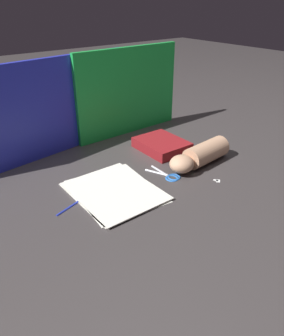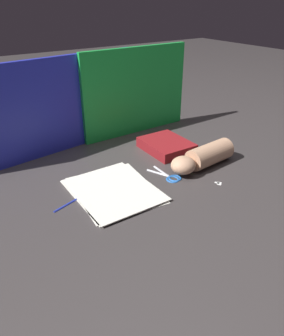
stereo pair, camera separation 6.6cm
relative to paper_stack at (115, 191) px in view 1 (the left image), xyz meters
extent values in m
plane|color=#3D3838|center=(0.14, -0.07, 0.00)|extent=(6.00, 6.00, 0.00)
cube|color=#2833D1|center=(-0.02, 0.40, 0.18)|extent=(0.73, 0.12, 0.37)
cube|color=green|center=(0.35, 0.40, 0.19)|extent=(0.53, 0.03, 0.38)
cube|color=white|center=(0.00, 0.00, 0.00)|extent=(0.28, 0.33, 0.00)
cube|color=white|center=(0.00, 0.00, 0.00)|extent=(0.25, 0.31, 0.00)
cube|color=white|center=(0.00, 0.00, 0.00)|extent=(0.25, 0.30, 0.00)
cube|color=maroon|center=(0.34, 0.16, 0.02)|extent=(0.17, 0.21, 0.04)
sphere|color=silver|center=(0.21, -0.02, 0.00)|extent=(0.01, 0.01, 0.01)
cylinder|color=silver|center=(0.19, 0.02, 0.00)|extent=(0.04, 0.08, 0.01)
torus|color=blue|center=(0.22, -0.05, 0.00)|extent=(0.06, 0.06, 0.01)
cylinder|color=silver|center=(0.21, 0.02, 0.00)|extent=(0.01, 0.09, 0.01)
torus|color=blue|center=(0.21, -0.05, 0.00)|extent=(0.05, 0.05, 0.01)
cylinder|color=tan|center=(0.40, -0.03, 0.04)|extent=(0.20, 0.10, 0.08)
ellipsoid|color=tan|center=(0.26, -0.05, 0.04)|extent=(0.10, 0.09, 0.06)
cube|color=white|center=(0.32, -0.15, 0.00)|extent=(0.02, 0.02, 0.00)
cube|color=white|center=(0.32, -0.16, 0.00)|extent=(0.02, 0.02, 0.00)
cylinder|color=#2333B2|center=(-0.14, 0.02, 0.00)|extent=(0.14, 0.05, 0.01)
camera|label=1|loc=(-0.49, -0.78, 0.57)|focal=35.00mm
camera|label=2|loc=(-0.43, -0.81, 0.57)|focal=35.00mm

